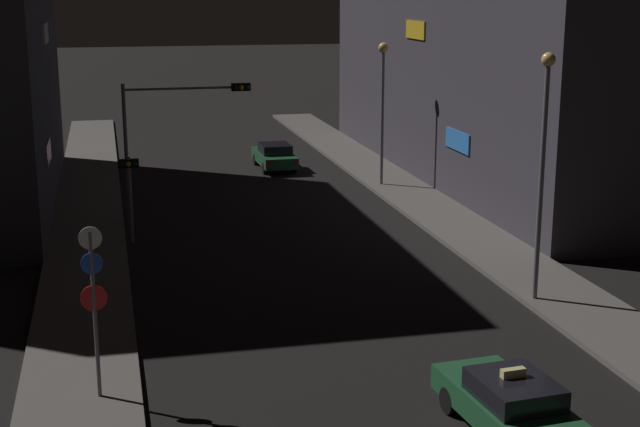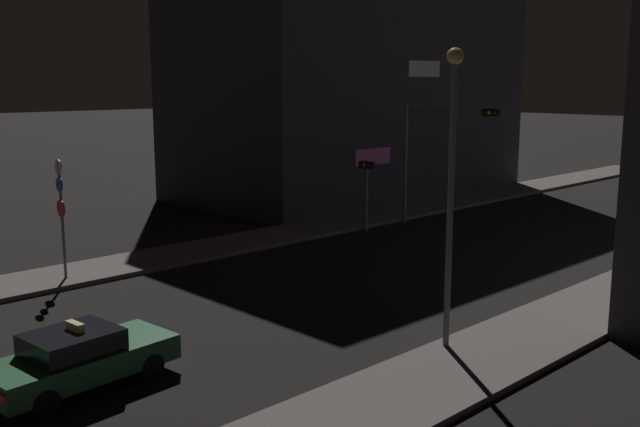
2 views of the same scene
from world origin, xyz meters
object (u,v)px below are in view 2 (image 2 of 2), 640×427
(traffic_light_left_kerb, at_px, (366,180))
(sign_pole_left, at_px, (61,208))
(traffic_light_overhead, at_px, (438,140))
(taxi, at_px, (79,358))
(street_lamp_near_block, at_px, (452,166))

(traffic_light_left_kerb, bearing_deg, sign_pole_left, -94.93)
(traffic_light_overhead, xyz_separation_m, sign_pole_left, (-3.22, -17.37, -1.60))
(taxi, xyz_separation_m, traffic_light_overhead, (-5.73, 21.16, 3.56))
(traffic_light_left_kerb, height_order, street_lamp_near_block, street_lamp_near_block)
(taxi, distance_m, street_lamp_near_block, 10.17)
(taxi, relative_size, street_lamp_near_block, 0.59)
(traffic_light_left_kerb, bearing_deg, street_lamp_near_block, -39.85)
(traffic_light_overhead, height_order, traffic_light_left_kerb, traffic_light_overhead)
(traffic_light_left_kerb, relative_size, street_lamp_near_block, 0.44)
(taxi, height_order, traffic_light_left_kerb, traffic_light_left_kerb)
(sign_pole_left, height_order, street_lamp_near_block, street_lamp_near_block)
(sign_pole_left, xyz_separation_m, street_lamp_near_block, (13.48, 4.27, 2.27))
(taxi, relative_size, sign_pole_left, 1.08)
(taxi, distance_m, traffic_light_overhead, 22.21)
(street_lamp_near_block, bearing_deg, taxi, -119.36)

